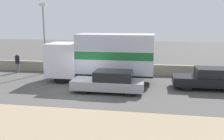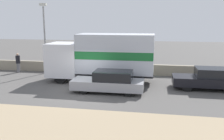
{
  "view_description": "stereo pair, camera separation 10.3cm",
  "coord_description": "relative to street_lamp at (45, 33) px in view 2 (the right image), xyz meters",
  "views": [
    {
      "loc": [
        4.26,
        -14.52,
        4.44
      ],
      "look_at": [
        1.49,
        1.64,
        1.16
      ],
      "focal_mm": 40.0,
      "sensor_mm": 36.0,
      "label": 1
    },
    {
      "loc": [
        4.36,
        -14.5,
        4.44
      ],
      "look_at": [
        1.49,
        1.64,
        1.16
      ],
      "focal_mm": 40.0,
      "sensor_mm": 36.0,
      "label": 2
    }
  ],
  "objects": [
    {
      "name": "street_lamp",
      "position": [
        0.0,
        0.0,
        0.0
      ],
      "size": [
        0.56,
        0.28,
        5.79
      ],
      "color": "gray",
      "rests_on": "ground_plane"
    },
    {
      "name": "pedestrian",
      "position": [
        -2.51,
        -0.14,
        -2.56
      ],
      "size": [
        0.36,
        0.36,
        1.67
      ],
      "color": "slate",
      "rests_on": "ground_plane"
    },
    {
      "name": "car_sedan_second",
      "position": [
        12.67,
        -2.92,
        -2.71
      ],
      "size": [
        4.51,
        1.73,
        1.42
      ],
      "rotation": [
        0.0,
        0.0,
        3.14
      ],
      "color": "black",
      "rests_on": "ground_plane"
    },
    {
      "name": "ground_plane",
      "position": [
        4.79,
        -5.04,
        -3.43
      ],
      "size": [
        80.0,
        80.0,
        0.0
      ],
      "primitive_type": "plane",
      "color": "#514F4C"
    },
    {
      "name": "car_hatchback",
      "position": [
        6.35,
        -4.68,
        -2.76
      ],
      "size": [
        4.48,
        1.7,
        1.36
      ],
      "rotation": [
        0.0,
        0.0,
        3.14
      ],
      "color": "#9E9EA3",
      "rests_on": "ground_plane"
    },
    {
      "name": "box_truck",
      "position": [
        5.41,
        -2.12,
        -1.51
      ],
      "size": [
        7.66,
        2.49,
        3.49
      ],
      "rotation": [
        0.0,
        0.0,
        3.14
      ],
      "color": "silver",
      "rests_on": "ground_plane"
    },
    {
      "name": "dirt_shoulder_foreground",
      "position": [
        4.79,
        -10.06,
        -3.41
      ],
      "size": [
        60.0,
        4.04,
        0.04
      ],
      "color": "#9E896B",
      "rests_on": "ground_plane"
    },
    {
      "name": "stone_wall_backdrop",
      "position": [
        4.79,
        0.79,
        -2.99
      ],
      "size": [
        60.0,
        0.35,
        0.88
      ],
      "color": "gray",
      "rests_on": "ground_plane"
    }
  ]
}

